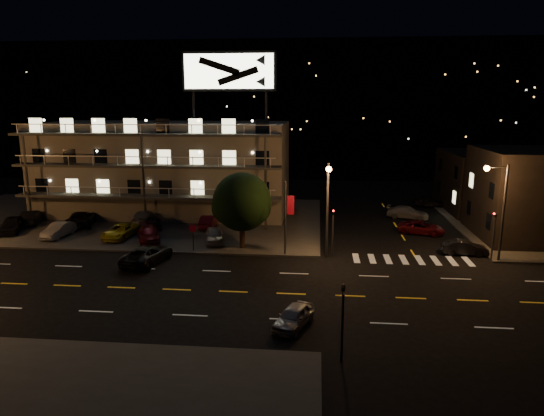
# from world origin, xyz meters

# --- Properties ---
(ground) EXTENTS (140.00, 140.00, 0.00)m
(ground) POSITION_xyz_m (0.00, 0.00, 0.00)
(ground) COLOR black
(ground) RESTS_ON ground
(curb_nw) EXTENTS (44.00, 24.00, 0.15)m
(curb_nw) POSITION_xyz_m (-14.00, 20.00, 0.07)
(curb_nw) COLOR #393A37
(curb_nw) RESTS_ON ground
(curb_ne) EXTENTS (16.00, 24.00, 0.15)m
(curb_ne) POSITION_xyz_m (30.00, 20.00, 0.07)
(curb_ne) COLOR #393A37
(curb_ne) RESTS_ON ground
(motel) EXTENTS (28.00, 13.80, 18.10)m
(motel) POSITION_xyz_m (-9.94, 23.88, 5.34)
(motel) COLOR gray
(motel) RESTS_ON ground
(side_bldg_back) EXTENTS (14.06, 12.00, 7.00)m
(side_bldg_back) POSITION_xyz_m (29.99, 28.00, 3.50)
(side_bldg_back) COLOR black
(side_bldg_back) RESTS_ON ground
(hill_backdrop) EXTENTS (120.00, 25.00, 24.00)m
(hill_backdrop) POSITION_xyz_m (-5.94, 68.78, 11.55)
(hill_backdrop) COLOR black
(hill_backdrop) RESTS_ON ground
(streetlight_nc) EXTENTS (0.44, 1.92, 8.00)m
(streetlight_nc) POSITION_xyz_m (8.50, 7.94, 4.96)
(streetlight_nc) COLOR #2D2D30
(streetlight_nc) RESTS_ON ground
(streetlight_ne) EXTENTS (1.92, 0.44, 8.00)m
(streetlight_ne) POSITION_xyz_m (22.14, 8.30, 4.96)
(streetlight_ne) COLOR #2D2D30
(streetlight_ne) RESTS_ON ground
(signal_nw) EXTENTS (0.20, 0.27, 4.60)m
(signal_nw) POSITION_xyz_m (9.00, 8.50, 2.57)
(signal_nw) COLOR #2D2D30
(signal_nw) RESTS_ON ground
(signal_sw) EXTENTS (0.20, 0.27, 4.60)m
(signal_sw) POSITION_xyz_m (9.00, -8.50, 2.57)
(signal_sw) COLOR #2D2D30
(signal_sw) RESTS_ON ground
(signal_ne) EXTENTS (0.27, 0.20, 4.60)m
(signal_ne) POSITION_xyz_m (22.00, 8.50, 2.57)
(signal_ne) COLOR #2D2D30
(signal_ne) RESTS_ON ground
(banner_north) EXTENTS (0.83, 0.16, 6.40)m
(banner_north) POSITION_xyz_m (5.09, 8.40, 3.43)
(banner_north) COLOR #2D2D30
(banner_north) RESTS_ON ground
(stop_sign) EXTENTS (0.91, 0.11, 2.61)m
(stop_sign) POSITION_xyz_m (-3.00, 8.57, 1.71)
(stop_sign) COLOR #2D2D30
(stop_sign) RESTS_ON ground
(tree) EXTENTS (5.35, 5.15, 6.73)m
(tree) POSITION_xyz_m (1.08, 9.83, 4.15)
(tree) COLOR black
(tree) RESTS_ON curb_nw
(lot_car_0) EXTENTS (3.07, 4.81, 1.53)m
(lot_car_0) POSITION_xyz_m (-22.40, 12.87, 0.91)
(lot_car_0) COLOR black
(lot_car_0) RESTS_ON curb_nw
(lot_car_1) EXTENTS (1.82, 4.21, 1.35)m
(lot_car_1) POSITION_xyz_m (-16.95, 11.69, 0.82)
(lot_car_1) COLOR gray
(lot_car_1) RESTS_ON curb_nw
(lot_car_2) EXTENTS (2.54, 4.75, 1.27)m
(lot_car_2) POSITION_xyz_m (-10.93, 11.89, 0.78)
(lot_car_2) COLOR gold
(lot_car_2) RESTS_ON curb_nw
(lot_car_3) EXTENTS (3.48, 4.95, 1.33)m
(lot_car_3) POSITION_xyz_m (-7.90, 11.23, 0.82)
(lot_car_3) COLOR #540C14
(lot_car_3) RESTS_ON curb_nw
(lot_car_4) EXTENTS (2.45, 4.19, 1.34)m
(lot_car_4) POSITION_xyz_m (-1.71, 11.25, 0.82)
(lot_car_4) COLOR gray
(lot_car_4) RESTS_ON curb_nw
(lot_car_5) EXTENTS (2.58, 4.58, 1.43)m
(lot_car_5) POSITION_xyz_m (-22.47, 16.37, 0.86)
(lot_car_5) COLOR black
(lot_car_5) RESTS_ON curb_nw
(lot_car_6) EXTENTS (3.90, 5.90, 1.51)m
(lot_car_6) POSITION_xyz_m (-16.87, 16.03, 0.90)
(lot_car_6) COLOR black
(lot_car_6) RESTS_ON curb_nw
(lot_car_7) EXTENTS (2.56, 5.35, 1.50)m
(lot_car_7) POSITION_xyz_m (-10.41, 16.97, 0.90)
(lot_car_7) COLOR gray
(lot_car_7) RESTS_ON curb_nw
(lot_car_8) EXTENTS (2.82, 4.19, 1.33)m
(lot_car_8) POSITION_xyz_m (-8.90, 15.47, 0.81)
(lot_car_8) COLOR black
(lot_car_8) RESTS_ON curb_nw
(lot_car_9) EXTENTS (1.52, 4.02, 1.31)m
(lot_car_9) POSITION_xyz_m (-3.43, 16.46, 0.80)
(lot_car_9) COLOR #540C14
(lot_car_9) RESTS_ON curb_nw
(side_car_0) EXTENTS (3.90, 1.62, 1.25)m
(side_car_0) POSITION_xyz_m (20.26, 10.05, 0.63)
(side_car_0) COLOR black
(side_car_0) RESTS_ON ground
(side_car_1) EXTENTS (4.87, 3.20, 1.25)m
(side_car_1) POSITION_xyz_m (18.00, 16.61, 0.62)
(side_car_1) COLOR #540C14
(side_car_1) RESTS_ON ground
(side_car_2) EXTENTS (4.91, 2.98, 1.33)m
(side_car_2) POSITION_xyz_m (17.81, 23.22, 0.66)
(side_car_2) COLOR gray
(side_car_2) RESTS_ON ground
(side_car_3) EXTENTS (4.14, 2.01, 1.36)m
(side_car_3) POSITION_xyz_m (21.62, 29.48, 0.68)
(side_car_3) COLOR black
(side_car_3) RESTS_ON ground
(road_car_east) EXTENTS (2.68, 3.91, 1.24)m
(road_car_east) POSITION_xyz_m (6.40, -4.89, 0.62)
(road_car_east) COLOR gray
(road_car_east) RESTS_ON ground
(road_car_west) EXTENTS (3.40, 5.70, 1.48)m
(road_car_west) POSITION_xyz_m (-5.96, 5.36, 0.74)
(road_car_west) COLOR black
(road_car_west) RESTS_ON ground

